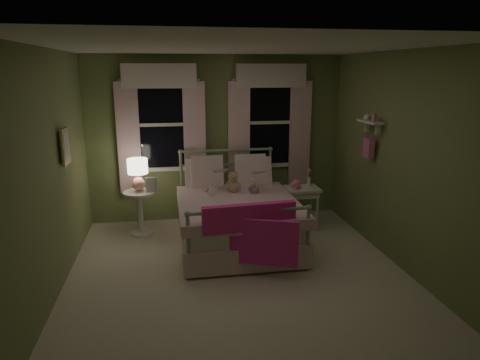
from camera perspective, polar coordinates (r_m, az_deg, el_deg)
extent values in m
plane|color=beige|center=(5.23, -0.23, -12.42)|extent=(4.20, 4.20, 0.00)
plane|color=white|center=(4.67, -0.26, 17.33)|extent=(4.20, 4.20, 0.00)
plane|color=#788C54|center=(6.83, -3.15, 5.47)|extent=(4.00, 0.00, 4.00)
plane|color=#788C54|center=(2.83, 6.83, -7.82)|extent=(4.00, 0.00, 4.00)
plane|color=#788C54|center=(4.89, -24.06, 0.57)|extent=(0.00, 4.20, 4.20)
plane|color=#788C54|center=(5.48, 20.89, 2.28)|extent=(0.00, 4.20, 4.20)
cube|color=white|center=(5.94, -0.52, -4.66)|extent=(1.44, 1.94, 0.26)
cube|color=white|center=(6.02, -0.52, -6.82)|extent=(1.54, 2.02, 0.30)
cube|color=white|center=(5.74, -0.29, -3.45)|extent=(1.58, 1.75, 0.14)
cylinder|color=#9EB793|center=(5.92, -7.17, -6.09)|extent=(0.04, 1.90, 0.04)
cylinder|color=#9EB793|center=(6.12, 5.90, -5.34)|extent=(0.04, 1.90, 0.04)
cylinder|color=#9EB793|center=(6.76, -7.80, -1.04)|extent=(0.04, 0.04, 1.15)
cylinder|color=#9EB793|center=(6.94, 3.99, -0.52)|extent=(0.04, 0.04, 1.15)
sphere|color=#9EB793|center=(6.63, -7.97, 3.75)|extent=(0.07, 0.07, 0.07)
sphere|color=#9EB793|center=(6.81, 4.07, 4.15)|extent=(0.07, 0.07, 0.07)
cylinder|color=#9EB793|center=(6.68, -1.87, 3.98)|extent=(1.42, 0.04, 0.04)
cylinder|color=#9EB793|center=(6.73, -1.85, 2.13)|extent=(1.38, 0.03, 0.03)
cylinder|color=#9EB793|center=(4.98, -6.89, -8.91)|extent=(0.04, 0.04, 0.80)
cylinder|color=#9EB793|center=(5.23, 8.99, -7.82)|extent=(0.04, 0.04, 0.80)
sphere|color=#9EB793|center=(4.84, -7.04, -4.55)|extent=(0.07, 0.07, 0.07)
sphere|color=#9EB793|center=(5.09, 9.17, -3.65)|extent=(0.07, 0.07, 0.07)
cylinder|color=#9EB793|center=(4.91, 1.28, -4.13)|extent=(1.42, 0.04, 0.04)
cube|color=white|center=(6.45, -4.86, 0.37)|extent=(0.55, 0.32, 0.57)
cube|color=white|center=(6.56, 1.77, 0.65)|extent=(0.55, 0.32, 0.57)
cube|color=white|center=(6.44, -4.43, 1.08)|extent=(0.48, 0.30, 0.51)
cube|color=white|center=(6.53, 1.35, 1.31)|extent=(0.48, 0.30, 0.51)
cube|color=#E72D97|center=(4.94, 1.27, -5.01)|extent=(1.10, 0.19, 0.32)
cube|color=#E92DA2|center=(4.97, 1.41, -8.21)|extent=(1.04, 0.43, 0.55)
imported|color=#F7D1DD|center=(6.19, -3.76, 1.09)|extent=(0.30, 0.22, 0.74)
imported|color=#F7D1DD|center=(6.28, 1.34, 0.91)|extent=(0.32, 0.25, 0.65)
imported|color=beige|center=(5.94, -3.51, 0.77)|extent=(0.21, 0.13, 0.26)
imported|color=beige|center=(6.03, 1.79, 0.60)|extent=(0.21, 0.13, 0.26)
sphere|color=tan|center=(6.13, -0.98, -0.83)|extent=(0.19, 0.19, 0.19)
sphere|color=tan|center=(6.07, -0.95, 0.39)|extent=(0.14, 0.14, 0.14)
sphere|color=tan|center=(6.05, -1.38, 0.88)|extent=(0.05, 0.05, 0.05)
sphere|color=tan|center=(6.06, -0.54, 0.91)|extent=(0.05, 0.05, 0.05)
sphere|color=tan|center=(6.08, -1.68, -0.76)|extent=(0.08, 0.08, 0.08)
sphere|color=tan|center=(6.10, -0.19, -0.69)|extent=(0.08, 0.08, 0.08)
sphere|color=#8C6B51|center=(6.02, -0.87, 0.22)|extent=(0.05, 0.05, 0.05)
cylinder|color=white|center=(6.39, -13.30, -1.69)|extent=(0.46, 0.46, 0.04)
cylinder|color=white|center=(6.49, -13.14, -4.32)|extent=(0.08, 0.08, 0.60)
cylinder|color=white|center=(6.59, -12.99, -6.83)|extent=(0.34, 0.34, 0.03)
sphere|color=#EA9E8A|center=(6.36, -13.38, -0.47)|extent=(0.19, 0.19, 0.19)
cylinder|color=pink|center=(6.33, -13.44, 0.58)|extent=(0.03, 0.03, 0.12)
cylinder|color=#FFEAC6|center=(6.30, -13.51, 1.81)|extent=(0.29, 0.29, 0.21)
imported|color=beige|center=(6.30, -12.45, -1.60)|extent=(0.18, 0.24, 0.02)
cube|color=white|center=(6.50, 8.28, -1.18)|extent=(0.50, 0.40, 0.04)
cube|color=white|center=(6.52, 8.26, -1.78)|extent=(0.44, 0.34, 0.08)
cylinder|color=white|center=(6.40, 6.87, -4.39)|extent=(0.04, 0.04, 0.60)
cylinder|color=white|center=(6.52, 10.26, -4.16)|extent=(0.04, 0.04, 0.60)
cylinder|color=white|center=(6.67, 6.15, -3.57)|extent=(0.04, 0.04, 0.60)
cylinder|color=white|center=(6.79, 9.41, -3.37)|extent=(0.04, 0.04, 0.60)
sphere|color=pink|center=(6.45, 7.46, -0.54)|extent=(0.14, 0.14, 0.14)
cube|color=pink|center=(6.37, 7.69, -0.92)|extent=(0.11, 0.07, 0.04)
cylinder|color=white|center=(6.56, 9.17, -0.26)|extent=(0.05, 0.05, 0.14)
cylinder|color=#4C7F3F|center=(6.53, 9.21, 0.67)|extent=(0.01, 0.01, 0.12)
sphere|color=pink|center=(6.51, 9.24, 1.27)|extent=(0.06, 0.06, 0.06)
cube|color=black|center=(6.74, -10.42, 7.28)|extent=(0.76, 0.02, 1.35)
cube|color=white|center=(6.67, -10.70, 13.23)|extent=(0.84, 0.05, 0.06)
cube|color=white|center=(6.84, -10.16, 1.43)|extent=(0.84, 0.05, 0.06)
cube|color=white|center=(6.74, -13.85, 7.09)|extent=(0.06, 0.05, 1.40)
cube|color=white|center=(6.73, -6.99, 7.39)|extent=(0.06, 0.05, 1.40)
cube|color=white|center=(6.72, -10.42, 7.26)|extent=(0.76, 0.04, 0.05)
cube|color=silver|center=(6.73, -14.62, 5.31)|extent=(0.34, 0.06, 1.70)
cube|color=white|center=(6.71, -6.06, 5.68)|extent=(0.34, 0.06, 1.70)
cube|color=white|center=(6.61, -10.72, 13.48)|extent=(1.10, 0.08, 0.36)
cylinder|color=white|center=(6.65, -10.69, 12.97)|extent=(1.20, 0.03, 0.03)
cube|color=black|center=(6.93, 3.89, 7.67)|extent=(0.76, 0.02, 1.35)
cube|color=white|center=(6.86, 4.04, 13.47)|extent=(0.84, 0.05, 0.06)
cube|color=white|center=(7.03, 3.83, 1.98)|extent=(0.84, 0.05, 0.06)
cube|color=white|center=(6.83, 0.64, 7.60)|extent=(0.06, 0.05, 1.40)
cube|color=white|center=(7.02, 7.14, 7.68)|extent=(0.06, 0.05, 1.40)
cube|color=white|center=(6.91, 3.93, 7.65)|extent=(0.76, 0.04, 0.05)
cube|color=white|center=(6.79, -0.13, 5.87)|extent=(0.34, 0.06, 1.70)
cube|color=silver|center=(7.03, 7.98, 6.02)|extent=(0.34, 0.06, 1.70)
cube|color=white|center=(6.80, 4.17, 13.71)|extent=(1.10, 0.08, 0.36)
cylinder|color=white|center=(6.84, 4.08, 13.21)|extent=(1.20, 0.03, 0.03)
cube|color=white|center=(5.97, 16.94, 7.44)|extent=(0.15, 0.50, 0.03)
cube|color=white|center=(5.86, 17.88, 6.46)|extent=(0.06, 0.03, 0.14)
cube|color=white|center=(6.13, 16.60, 6.88)|extent=(0.06, 0.03, 0.14)
cylinder|color=pink|center=(5.87, 17.42, 7.99)|extent=(0.06, 0.06, 0.10)
sphere|color=white|center=(6.05, 16.56, 8.03)|extent=(0.08, 0.08, 0.08)
cube|color=pink|center=(6.02, 16.78, 4.14)|extent=(0.08, 0.18, 0.26)
cube|color=beige|center=(5.41, -22.27, 4.16)|extent=(0.03, 0.32, 0.42)
cube|color=silver|center=(5.40, -22.11, 4.17)|extent=(0.01, 0.25, 0.34)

